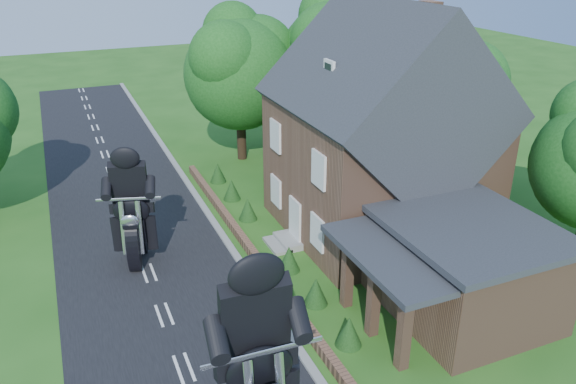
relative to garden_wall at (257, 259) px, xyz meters
name	(u,v)px	position (x,y,z in m)	size (l,w,h in m)	color
ground	(184,369)	(-4.30, -5.00, -0.20)	(120.00, 120.00, 0.00)	#235618
road	(184,368)	(-4.30, -5.00, -0.19)	(7.00, 80.00, 0.02)	black
kerb	(291,338)	(-0.65, -5.00, -0.14)	(0.30, 80.00, 0.12)	gray
garden_wall	(257,259)	(0.00, 0.00, 0.00)	(0.30, 22.00, 0.40)	brown
house	(380,138)	(6.19, 1.00, 4.14)	(9.54, 8.64, 10.24)	brown
annex	(462,267)	(5.57, -5.80, 1.57)	(7.05, 5.94, 3.44)	brown
tree_house_right	(457,92)	(12.35, 3.62, 4.99)	(6.51, 6.00, 8.40)	black
tree_behind_house	(345,51)	(9.88, 11.14, 6.03)	(7.81, 7.20, 10.08)	black
tree_behind_left	(245,64)	(3.86, 12.13, 5.53)	(6.94, 6.40, 9.16)	black
shrub_a	(349,331)	(1.00, -6.00, 0.35)	(0.90, 0.90, 1.10)	#153812
shrub_b	(316,291)	(1.00, -3.50, 0.35)	(0.90, 0.90, 1.10)	#153812
shrub_c	(289,259)	(1.00, -1.00, 0.35)	(0.90, 0.90, 1.10)	#153812
shrub_d	(248,209)	(1.00, 4.00, 0.35)	(0.90, 0.90, 1.10)	#153812
shrub_e	(232,189)	(1.00, 6.50, 0.35)	(0.90, 0.90, 1.10)	#153812
shrub_f	(218,173)	(1.00, 9.00, 0.35)	(0.90, 0.90, 1.10)	#153812
motorcycle_follow	(137,246)	(-4.52, 2.02, 0.57)	(0.42, 1.66, 1.54)	black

